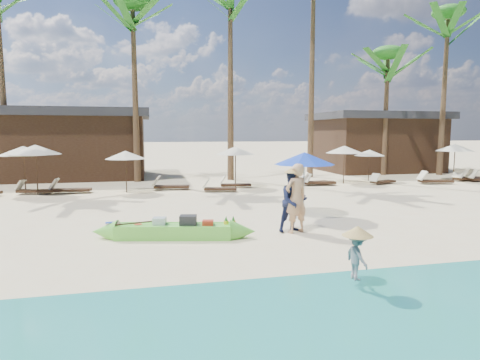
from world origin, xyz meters
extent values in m
plane|color=beige|center=(0.00, 0.00, 0.00)|extent=(240.00, 240.00, 0.00)
cube|color=tan|center=(0.00, -5.00, 0.00)|extent=(240.00, 4.50, 0.01)
cube|color=#65D842|center=(-2.08, 0.95, 0.18)|extent=(3.14, 1.29, 0.37)
cube|color=white|center=(-2.08, 0.95, 0.20)|extent=(2.69, 1.02, 0.17)
cube|color=#262628|center=(-1.70, 0.87, 0.46)|extent=(0.50, 0.43, 0.34)
cube|color=silver|center=(-2.45, 1.08, 0.42)|extent=(0.39, 0.36, 0.27)
cube|color=#B62F18|center=(-1.19, 0.71, 0.39)|extent=(0.34, 0.30, 0.21)
cylinder|color=#B62F18|center=(-3.02, 1.21, 0.33)|extent=(0.21, 0.21, 0.09)
cylinder|color=#262628|center=(-3.28, 1.16, 0.32)|extent=(0.19, 0.19, 0.08)
sphere|color=tan|center=(-3.55, 1.27, 0.37)|extent=(0.17, 0.17, 0.17)
cylinder|color=yellow|center=(-0.69, 0.73, 0.37)|extent=(0.14, 0.14, 0.17)
cylinder|color=yellow|center=(-0.50, 0.68, 0.37)|extent=(0.14, 0.14, 0.17)
imported|color=tan|center=(1.35, 0.82, 0.99)|extent=(0.83, 0.68, 1.97)
imported|color=#151C3C|center=(1.30, 0.93, 0.89)|extent=(0.97, 0.81, 1.77)
imported|color=gray|center=(0.92, -3.38, 0.62)|extent=(0.37, 0.59, 0.87)
cylinder|color=#99999E|center=(2.41, 2.89, 1.06)|extent=(0.05, 0.05, 2.12)
cone|color=#143AC3|center=(2.41, 2.89, 1.98)|extent=(2.03, 2.03, 0.42)
cylinder|color=#342215|center=(-8.37, 10.65, 1.08)|extent=(0.05, 0.05, 2.16)
cone|color=beige|center=(-8.37, 10.65, 2.01)|extent=(2.16, 2.16, 0.43)
cylinder|color=#342215|center=(-7.71, 10.13, 1.12)|extent=(0.06, 0.06, 2.23)
cone|color=beige|center=(-7.71, 10.13, 2.08)|extent=(2.23, 2.23, 0.45)
cube|color=#342215|center=(-7.83, 10.33, 0.14)|extent=(1.72, 0.87, 0.12)
cube|color=beige|center=(-8.54, 10.49, 0.43)|extent=(0.47, 0.60, 0.48)
cube|color=#342215|center=(-6.29, 10.27, 0.15)|extent=(1.79, 0.73, 0.12)
cube|color=beige|center=(-7.05, 10.34, 0.46)|extent=(0.44, 0.60, 0.51)
cylinder|color=#342215|center=(-3.76, 9.95, 0.97)|extent=(0.05, 0.05, 1.93)
cone|color=beige|center=(-3.76, 9.95, 1.80)|extent=(1.93, 1.93, 0.39)
cube|color=#342215|center=(-1.60, 10.41, 0.15)|extent=(1.80, 0.85, 0.12)
cube|color=beige|center=(-2.35, 10.54, 0.46)|extent=(0.48, 0.62, 0.50)
cylinder|color=#342215|center=(1.70, 10.58, 1.03)|extent=(0.05, 0.05, 2.07)
cone|color=beige|center=(1.70, 10.58, 1.92)|extent=(2.07, 2.07, 0.41)
cube|color=#342215|center=(0.65, 9.17, 0.14)|extent=(1.63, 0.86, 0.11)
cube|color=beige|center=(-0.02, 9.33, 0.41)|extent=(0.46, 0.57, 0.45)
cube|color=#342215|center=(1.70, 10.48, 0.14)|extent=(1.61, 0.70, 0.11)
cube|color=beige|center=(1.02, 10.57, 0.41)|extent=(0.41, 0.55, 0.46)
cylinder|color=#342215|center=(7.96, 10.79, 1.03)|extent=(0.05, 0.05, 2.06)
cone|color=beige|center=(7.96, 10.79, 1.92)|extent=(2.06, 2.06, 0.41)
cube|color=#342215|center=(6.21, 10.54, 0.14)|extent=(1.70, 1.01, 0.11)
cube|color=beige|center=(5.54, 10.31, 0.43)|extent=(0.51, 0.61, 0.47)
cube|color=#342215|center=(6.26, 10.34, 0.16)|extent=(1.88, 0.88, 0.13)
cube|color=beige|center=(5.47, 10.47, 0.48)|extent=(0.50, 0.64, 0.53)
cylinder|color=#342215|center=(10.03, 11.64, 0.90)|extent=(0.04, 0.04, 1.80)
cone|color=beige|center=(10.03, 11.64, 1.67)|extent=(1.80, 1.80, 0.36)
cube|color=#342215|center=(9.99, 10.04, 0.14)|extent=(1.62, 0.94, 0.11)
cube|color=beige|center=(9.34, 9.83, 0.41)|extent=(0.48, 0.58, 0.45)
cylinder|color=#342215|center=(14.89, 10.45, 1.07)|extent=(0.05, 0.05, 2.13)
cone|color=beige|center=(14.89, 10.45, 1.98)|extent=(2.13, 2.13, 0.43)
cube|color=#342215|center=(12.91, 9.47, 0.16)|extent=(1.87, 0.89, 0.13)
cube|color=beige|center=(12.13, 9.61, 0.48)|extent=(0.50, 0.64, 0.53)
cube|color=beige|center=(15.58, 9.82, 0.48)|extent=(0.41, 0.59, 0.53)
cube|color=#342215|center=(15.77, 10.35, 0.16)|extent=(1.95, 1.04, 0.13)
cube|color=beige|center=(14.97, 10.14, 0.49)|extent=(0.55, 0.69, 0.54)
cone|color=brown|center=(-10.45, 15.08, 5.45)|extent=(0.40, 0.40, 10.89)
cone|color=brown|center=(-3.36, 14.27, 5.04)|extent=(0.40, 0.40, 10.08)
ellipsoid|color=#1D6519|center=(-3.36, 14.27, 10.08)|extent=(2.08, 2.08, 0.88)
cone|color=brown|center=(2.15, 14.01, 5.63)|extent=(0.40, 0.40, 11.26)
cone|color=brown|center=(7.45, 14.38, 6.58)|extent=(0.40, 0.40, 13.16)
cone|color=brown|center=(12.84, 14.52, 4.04)|extent=(0.40, 0.40, 8.07)
ellipsoid|color=#1D6519|center=(12.84, 14.52, 8.07)|extent=(2.08, 2.08, 0.88)
cone|color=brown|center=(16.57, 13.68, 5.32)|extent=(0.40, 0.40, 10.64)
ellipsoid|color=#1D6519|center=(16.57, 13.68, 10.64)|extent=(2.08, 2.08, 0.88)
cube|color=#342215|center=(-8.00, 17.50, 1.90)|extent=(10.00, 6.00, 3.80)
cube|color=#2D2D33|center=(-8.00, 17.50, 4.05)|extent=(10.80, 6.60, 0.50)
cube|color=#342215|center=(14.00, 17.50, 1.90)|extent=(8.00, 6.00, 3.80)
cube|color=#2D2D33|center=(14.00, 17.50, 4.05)|extent=(8.80, 6.60, 0.50)
camera|label=1|loc=(-2.69, -9.73, 2.82)|focal=30.00mm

